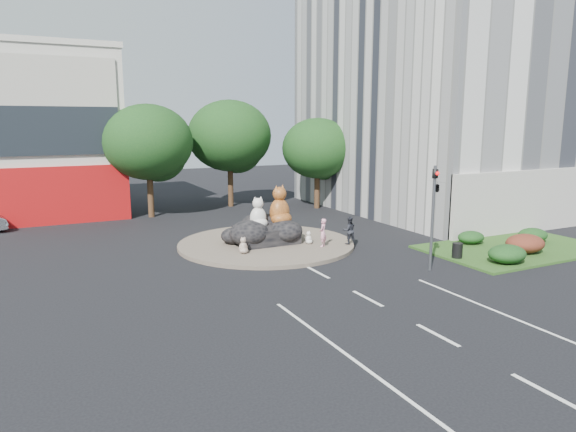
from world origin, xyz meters
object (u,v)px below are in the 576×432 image
at_px(kitten_white, 309,237).
at_px(cat_white, 258,212).
at_px(kitten_calico, 243,245).
at_px(litter_bin, 457,250).
at_px(pedestrian_dark, 349,230).
at_px(pedestrian_pink, 323,233).
at_px(cat_tabby, 280,205).

bearing_deg(kitten_white, cat_white, 129.24).
xyz_separation_m(kitten_calico, kitten_white, (4.08, 0.34, -0.07)).
bearing_deg(litter_bin, pedestrian_dark, 126.54).
bearing_deg(kitten_calico, cat_white, 53.26).
xyz_separation_m(pedestrian_pink, litter_bin, (5.11, -4.88, -0.47)).
xyz_separation_m(cat_white, cat_tabby, (1.44, 0.24, 0.27)).
xyz_separation_m(kitten_calico, pedestrian_pink, (4.47, -0.58, 0.34)).
bearing_deg(kitten_calico, pedestrian_pink, 0.07).
height_order(kitten_calico, kitten_white, kitten_calico).
bearing_deg(cat_tabby, kitten_calico, -163.61).
bearing_deg(litter_bin, cat_tabby, 132.28).
xyz_separation_m(cat_white, litter_bin, (8.05, -7.03, -1.50)).
distance_m(cat_tabby, pedestrian_pink, 3.10).
height_order(cat_tabby, litter_bin, cat_tabby).
distance_m(kitten_calico, pedestrian_pink, 4.52).
bearing_deg(kitten_white, litter_bin, -71.44).
height_order(kitten_white, litter_bin, kitten_white).
height_order(kitten_calico, litter_bin, kitten_calico).
xyz_separation_m(kitten_white, pedestrian_pink, (0.39, -0.92, 0.41)).
distance_m(cat_tabby, kitten_white, 2.51).
distance_m(cat_white, kitten_white, 3.18).
relative_size(kitten_calico, litter_bin, 1.15).
xyz_separation_m(cat_white, pedestrian_pink, (2.94, -2.15, -1.03)).
relative_size(kitten_calico, pedestrian_pink, 0.57).
distance_m(kitten_calico, kitten_white, 4.10).
distance_m(cat_white, litter_bin, 10.80).
relative_size(cat_tabby, pedestrian_pink, 1.51).
height_order(cat_tabby, pedestrian_dark, cat_tabby).
xyz_separation_m(kitten_calico, pedestrian_dark, (6.08, -0.73, 0.34)).
bearing_deg(pedestrian_dark, cat_white, -13.98).
distance_m(kitten_white, pedestrian_dark, 2.31).
xyz_separation_m(kitten_white, litter_bin, (5.50, -5.80, -0.07)).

